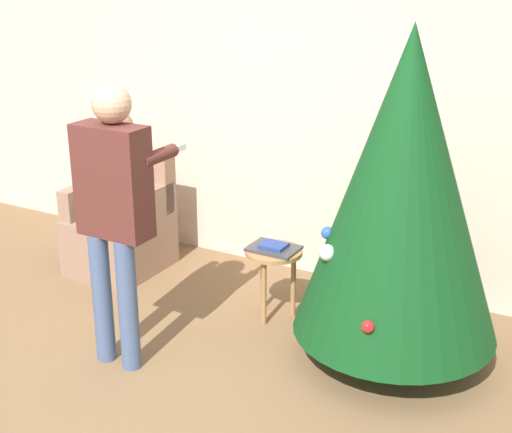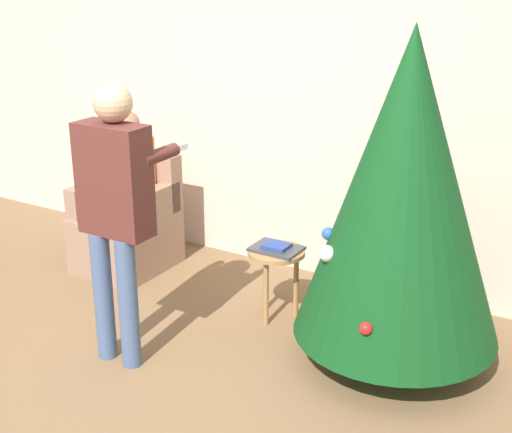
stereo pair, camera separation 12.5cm
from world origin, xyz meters
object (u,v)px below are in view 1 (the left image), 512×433
at_px(christmas_tree, 403,187).
at_px(side_stool, 274,261).
at_px(armchair, 122,228).
at_px(person_standing, 114,202).
at_px(person_seated, 117,186).

xyz_separation_m(christmas_tree, side_stool, (-0.91, 0.12, -0.71)).
relative_size(christmas_tree, armchair, 2.27).
bearing_deg(person_standing, christmas_tree, 29.75).
bearing_deg(person_seated, christmas_tree, -6.15).
xyz_separation_m(person_seated, side_stool, (1.46, -0.14, -0.28)).
distance_m(armchair, person_seated, 0.36).
distance_m(person_seated, side_stool, 1.49).
height_order(christmas_tree, person_seated, christmas_tree).
relative_size(person_seated, side_stool, 2.51).
xyz_separation_m(person_standing, side_stool, (0.56, 0.95, -0.62)).
height_order(person_seated, side_stool, person_seated).
relative_size(armchair, side_stool, 1.80).
xyz_separation_m(christmas_tree, person_standing, (-1.46, -0.83, -0.09)).
bearing_deg(christmas_tree, person_seated, 173.85).
height_order(armchair, person_seated, person_seated).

